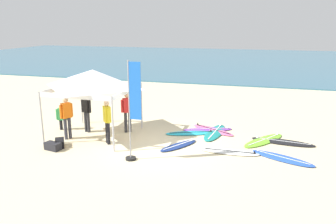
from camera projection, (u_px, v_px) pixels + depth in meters
name	position (u px, v px, depth m)	size (l,w,h in m)	color
ground_plane	(160.00, 145.00, 12.97)	(80.00, 80.00, 0.00)	beige
sea	(234.00, 60.00, 42.20)	(80.00, 36.00, 0.10)	#386B84
canopy_tent	(93.00, 79.00, 13.50)	(3.08, 3.08, 2.75)	#B7B7BC
surfboard_navy	(179.00, 145.00, 12.84)	(1.37, 1.82, 0.19)	navy
surfboard_lime	(264.00, 140.00, 13.40)	(1.84, 2.33, 0.19)	#7AD12D
surfboard_teal	(215.00, 132.00, 14.37)	(0.92, 2.49, 0.19)	#19847F
surfboard_white	(230.00, 152.00, 12.21)	(2.12, 0.58, 0.19)	white
surfboard_blue	(282.00, 158.00, 11.64)	(2.28, 1.51, 0.19)	blue
surfboard_black	(283.00, 142.00, 13.23)	(2.46, 0.97, 0.19)	black
surfboard_purple	(208.00, 129.00, 14.77)	(2.22, 1.32, 0.19)	purple
surfboard_cyan	(191.00, 133.00, 14.29)	(2.18, 1.34, 0.19)	#23B2CC
surfboard_pink	(213.00, 130.00, 14.71)	(2.16, 1.63, 0.19)	pink
person_yellow	(107.00, 119.00, 12.91)	(0.40, 0.44, 1.71)	black
person_black	(86.00, 110.00, 14.31)	(0.52, 0.34, 1.71)	#2D2D33
person_orange	(67.00, 115.00, 13.46)	(0.38, 0.48, 1.71)	#383842
person_red	(127.00, 110.00, 14.31)	(0.44, 0.40, 1.71)	#2D2D33
person_green	(62.00, 115.00, 14.71)	(0.54, 0.30, 1.20)	black
banner_flag	(133.00, 116.00, 11.18)	(0.60, 0.36, 3.40)	#99999E
gear_bag_near_tent	(53.00, 146.00, 12.47)	(0.60, 0.32, 0.28)	#232328
gear_bag_by_pole	(60.00, 143.00, 12.80)	(0.60, 0.32, 0.28)	black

